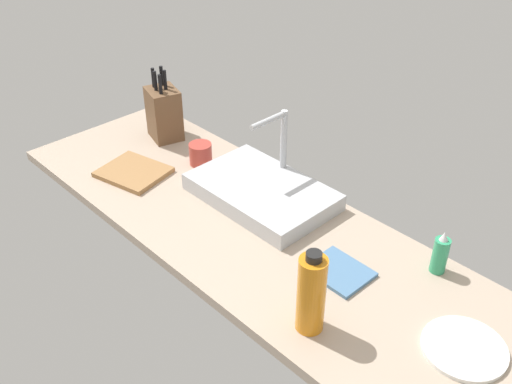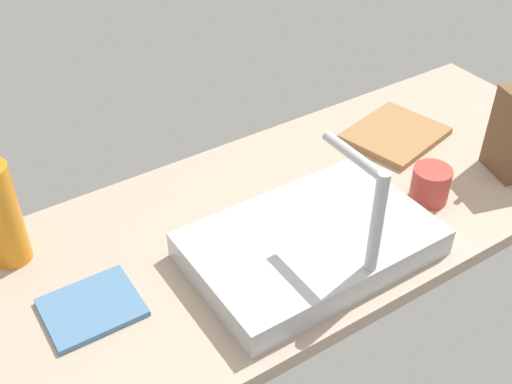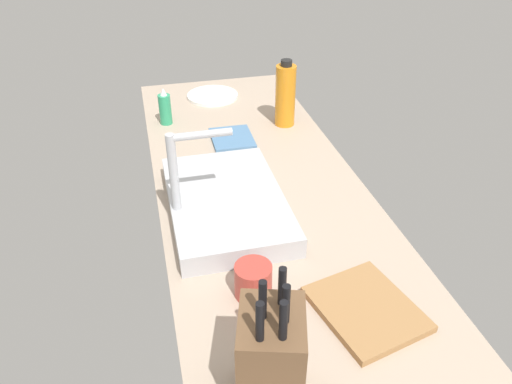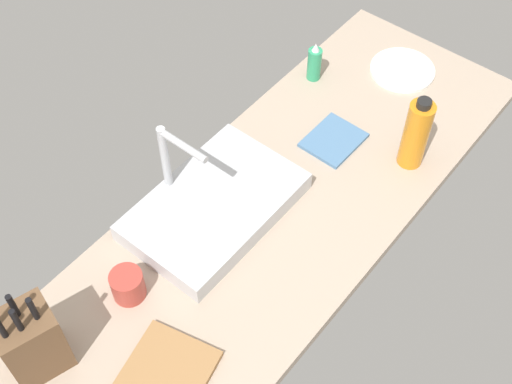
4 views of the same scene
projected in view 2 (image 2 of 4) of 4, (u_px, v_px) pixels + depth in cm
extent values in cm
cube|color=tan|center=(247.00, 239.00, 140.22)|extent=(191.57, 63.39, 3.50)
cube|color=#B7BABF|center=(311.00, 244.00, 132.09)|extent=(49.19, 31.52, 6.03)
cylinder|color=#B7BABF|center=(375.00, 236.00, 117.48)|extent=(2.40, 2.40, 28.21)
cylinder|color=#B7BABF|center=(354.00, 156.00, 114.49)|extent=(2.00, 15.60, 2.00)
cylinder|color=#B7BABF|center=(354.00, 289.00, 123.46)|extent=(1.60, 1.60, 4.00)
cube|color=#9E7042|center=(395.00, 134.00, 167.82)|extent=(27.35, 24.74, 1.80)
cylinder|color=orange|center=(1.00, 215.00, 126.15)|extent=(7.51, 7.51, 22.89)
cube|color=teal|center=(92.00, 307.00, 121.77)|extent=(17.76, 14.86, 1.20)
cylinder|color=#B23D33|center=(430.00, 185.00, 145.68)|extent=(8.69, 8.69, 8.38)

